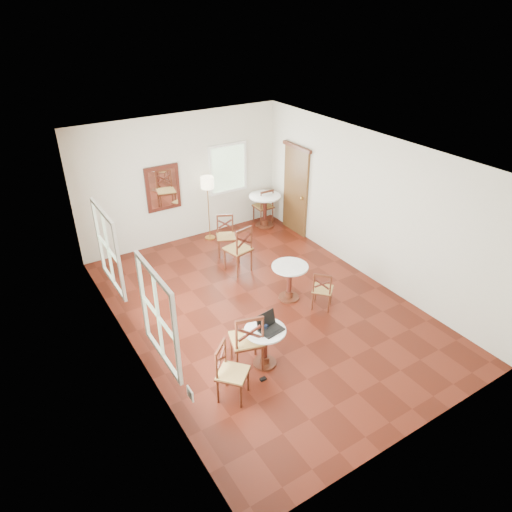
{
  "coord_description": "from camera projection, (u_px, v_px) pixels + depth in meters",
  "views": [
    {
      "loc": [
        -3.99,
        -6.02,
        5.24
      ],
      "look_at": [
        0.0,
        0.3,
        1.0
      ],
      "focal_mm": 32.57,
      "sensor_mm": 36.0,
      "label": 1
    }
  ],
  "objects": [
    {
      "name": "mouse",
      "position": [
        264.0,
        323.0,
        7.3
      ],
      "size": [
        0.12,
        0.09,
        0.04
      ],
      "primitive_type": "ellipsoid",
      "rotation": [
        0.0,
        0.0,
        0.34
      ],
      "color": "black",
      "rests_on": "cafe_table_near"
    },
    {
      "name": "chair_mid_a",
      "position": [
        239.0,
        249.0,
        9.79
      ],
      "size": [
        0.59,
        0.59,
        1.08
      ],
      "rotation": [
        0.0,
        0.0,
        3.34
      ],
      "color": "#4F2213",
      "rests_on": "ground"
    },
    {
      "name": "ground",
      "position": [
        264.0,
        308.0,
        8.86
      ],
      "size": [
        7.0,
        7.0,
        0.0
      ],
      "primitive_type": "plane",
      "color": "#52190E",
      "rests_on": "ground"
    },
    {
      "name": "navy_mug",
      "position": [
        265.0,
        327.0,
        7.19
      ],
      "size": [
        0.1,
        0.07,
        0.08
      ],
      "color": "black",
      "rests_on": "cafe_table_near"
    },
    {
      "name": "cafe_table_near",
      "position": [
        265.0,
        343.0,
        7.32
      ],
      "size": [
        0.66,
        0.66,
        0.7
      ],
      "color": "#4F2213",
      "rests_on": "ground"
    },
    {
      "name": "chair_back_a",
      "position": [
        264.0,
        206.0,
        11.92
      ],
      "size": [
        0.44,
        0.44,
        0.95
      ],
      "rotation": [
        0.0,
        0.0,
        3.13
      ],
      "color": "#4F2213",
      "rests_on": "ground"
    },
    {
      "name": "laptop",
      "position": [
        269.0,
        326.0,
        7.18
      ],
      "size": [
        0.4,
        0.35,
        0.26
      ],
      "rotation": [
        0.0,
        0.0,
        0.15
      ],
      "color": "black",
      "rests_on": "cafe_table_near"
    },
    {
      "name": "cafe_table_mid",
      "position": [
        289.0,
        278.0,
        8.92
      ],
      "size": [
        0.7,
        0.7,
        0.74
      ],
      "color": "#4F2213",
      "rests_on": "ground"
    },
    {
      "name": "chair_back_b",
      "position": [
        226.0,
        236.0,
        10.5
      ],
      "size": [
        0.56,
        0.56,
        0.92
      ],
      "rotation": [
        0.0,
        0.0,
        -0.43
      ],
      "color": "#4F2213",
      "rests_on": "ground"
    },
    {
      "name": "floor_lamp",
      "position": [
        207.0,
        187.0,
        10.74
      ],
      "size": [
        0.31,
        0.31,
        1.58
      ],
      "color": "#BF8C3F",
      "rests_on": "ground"
    },
    {
      "name": "water_glass",
      "position": [
        266.0,
        328.0,
        7.15
      ],
      "size": [
        0.06,
        0.06,
        0.09
      ],
      "primitive_type": "cylinder",
      "color": "white",
      "rests_on": "cafe_table_near"
    },
    {
      "name": "chair_near_a",
      "position": [
        247.0,
        340.0,
        7.22
      ],
      "size": [
        0.62,
        0.62,
        1.08
      ],
      "rotation": [
        0.0,
        0.0,
        2.86
      ],
      "color": "#4F2213",
      "rests_on": "ground"
    },
    {
      "name": "power_adapter",
      "position": [
        263.0,
        379.0,
        7.21
      ],
      "size": [
        0.1,
        0.06,
        0.04
      ],
      "primitive_type": "cube",
      "color": "black",
      "rests_on": "ground"
    },
    {
      "name": "room_shell",
      "position": [
        254.0,
        213.0,
        8.1
      ],
      "size": [
        5.02,
        7.02,
        3.01
      ],
      "color": "beige",
      "rests_on": "ground"
    },
    {
      "name": "chair_mid_b",
      "position": [
        322.0,
        290.0,
        8.69
      ],
      "size": [
        0.53,
        0.53,
        0.81
      ],
      "rotation": [
        0.0,
        0.0,
        2.29
      ],
      "color": "#4F2213",
      "rests_on": "ground"
    },
    {
      "name": "chair_near_b",
      "position": [
        231.0,
        372.0,
        6.71
      ],
      "size": [
        0.61,
        0.61,
        0.93
      ],
      "rotation": [
        0.0,
        0.0,
        0.72
      ],
      "color": "#4F2213",
      "rests_on": "ground"
    },
    {
      "name": "cafe_table_back",
      "position": [
        265.0,
        207.0,
        11.72
      ],
      "size": [
        0.8,
        0.8,
        0.85
      ],
      "color": "#4F2213",
      "rests_on": "ground"
    }
  ]
}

